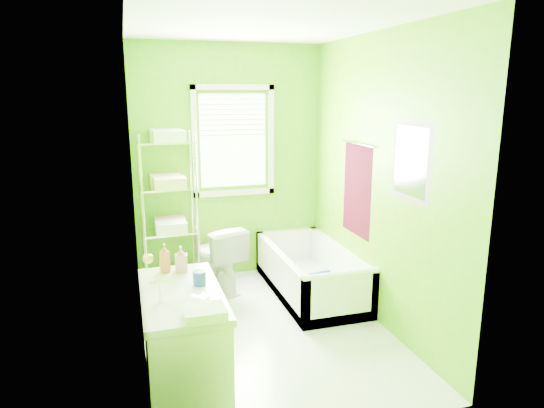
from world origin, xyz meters
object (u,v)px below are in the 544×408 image
object	(u,v)px
toilet	(217,257)
vanity	(184,341)
bathtub	(311,279)
wire_shelf_unit	(170,193)

from	to	relation	value
toilet	vanity	distance (m)	1.87
vanity	toilet	bearing A→B (deg)	72.56
bathtub	toilet	xyz separation A→B (m)	(-0.92, 0.39, 0.20)
bathtub	toilet	distance (m)	1.02
vanity	bathtub	bearing A→B (deg)	43.21
toilet	wire_shelf_unit	bearing A→B (deg)	-42.44
wire_shelf_unit	bathtub	bearing A→B (deg)	-24.01
vanity	wire_shelf_unit	world-z (taller)	wire_shelf_unit
vanity	wire_shelf_unit	distance (m)	2.09
bathtub	toilet	bearing A→B (deg)	156.83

